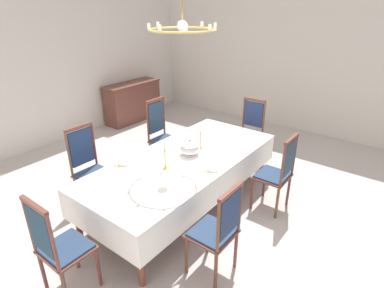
# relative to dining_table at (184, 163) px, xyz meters

# --- Properties ---
(ground) EXTENTS (7.54, 7.07, 0.04)m
(ground) POSITION_rel_dining_table_xyz_m (0.00, -0.08, -0.69)
(ground) COLOR #B6B0AA
(back_wall) EXTENTS (7.54, 0.08, 3.02)m
(back_wall) POSITION_rel_dining_table_xyz_m (0.00, 3.50, 0.84)
(back_wall) COLOR silver
(back_wall) RESTS_ON ground
(right_wall) EXTENTS (0.08, 7.07, 3.02)m
(right_wall) POSITION_rel_dining_table_xyz_m (3.81, -0.08, 0.84)
(right_wall) COLOR silver
(right_wall) RESTS_ON ground
(dining_table) EXTENTS (2.85, 1.24, 0.74)m
(dining_table) POSITION_rel_dining_table_xyz_m (0.00, 0.00, 0.00)
(dining_table) COLOR brown
(dining_table) RESTS_ON ground
(tablecloth) EXTENTS (2.87, 1.26, 0.39)m
(tablecloth) POSITION_rel_dining_table_xyz_m (0.00, -0.00, -0.02)
(tablecloth) COLOR white
(tablecloth) RESTS_ON dining_table
(chair_south_a) EXTENTS (0.44, 0.42, 1.08)m
(chair_south_a) POSITION_rel_dining_table_xyz_m (-0.75, -1.02, -0.11)
(chair_south_a) COLOR brown
(chair_south_a) RESTS_ON ground
(chair_north_a) EXTENTS (0.44, 0.42, 1.15)m
(chair_north_a) POSITION_rel_dining_table_xyz_m (-0.75, 1.03, -0.08)
(chair_north_a) COLOR brown
(chair_north_a) RESTS_ON ground
(chair_south_b) EXTENTS (0.44, 0.42, 1.10)m
(chair_south_b) POSITION_rel_dining_table_xyz_m (0.69, -1.02, -0.10)
(chair_south_b) COLOR brown
(chair_south_b) RESTS_ON ground
(chair_north_b) EXTENTS (0.44, 0.42, 1.18)m
(chair_north_b) POSITION_rel_dining_table_xyz_m (0.69, 1.03, -0.07)
(chair_north_b) COLOR brown
(chair_north_b) RESTS_ON ground
(chair_head_west) EXTENTS (0.42, 0.44, 1.11)m
(chair_head_west) POSITION_rel_dining_table_xyz_m (-1.83, -0.00, -0.09)
(chair_head_west) COLOR brown
(chair_head_west) RESTS_ON ground
(chair_head_east) EXTENTS (0.42, 0.44, 1.09)m
(chair_head_east) POSITION_rel_dining_table_xyz_m (1.83, -0.00, -0.10)
(chair_head_east) COLOR brown
(chair_head_east) RESTS_ON ground
(soup_tureen) EXTENTS (0.27, 0.27, 0.22)m
(soup_tureen) POSITION_rel_dining_table_xyz_m (0.13, 0.00, 0.18)
(soup_tureen) COLOR white
(soup_tureen) RESTS_ON tablecloth
(candlestick_west) EXTENTS (0.07, 0.07, 0.36)m
(candlestick_west) POSITION_rel_dining_table_xyz_m (-0.36, 0.00, 0.22)
(candlestick_west) COLOR gold
(candlestick_west) RESTS_ON tablecloth
(candlestick_east) EXTENTS (0.07, 0.07, 0.36)m
(candlestick_east) POSITION_rel_dining_table_xyz_m (0.36, 0.00, 0.21)
(candlestick_east) COLOR gold
(candlestick_east) RESTS_ON tablecloth
(bowl_near_left) EXTENTS (0.16, 0.16, 0.03)m
(bowl_near_left) POSITION_rel_dining_table_xyz_m (-0.04, -0.48, 0.09)
(bowl_near_left) COLOR white
(bowl_near_left) RESTS_ON tablecloth
(bowl_near_right) EXTENTS (0.16, 0.16, 0.04)m
(bowl_near_right) POSITION_rel_dining_table_xyz_m (-0.59, 0.50, 0.09)
(bowl_near_right) COLOR white
(bowl_near_right) RESTS_ON tablecloth
(bowl_far_left) EXTENTS (0.16, 0.16, 0.03)m
(bowl_far_left) POSITION_rel_dining_table_xyz_m (0.86, 0.51, 0.09)
(bowl_far_left) COLOR white
(bowl_far_left) RESTS_ON tablecloth
(spoon_primary) EXTENTS (0.05, 0.18, 0.01)m
(spoon_primary) POSITION_rel_dining_table_xyz_m (-0.14, -0.46, 0.08)
(spoon_primary) COLOR gold
(spoon_primary) RESTS_ON tablecloth
(spoon_secondary) EXTENTS (0.03, 0.18, 0.01)m
(spoon_secondary) POSITION_rel_dining_table_xyz_m (-0.70, 0.52, 0.08)
(spoon_secondary) COLOR gold
(spoon_secondary) RESTS_ON tablecloth
(sideboard) EXTENTS (1.44, 0.48, 0.90)m
(sideboard) POSITION_rel_dining_table_xyz_m (2.01, 3.18, -0.22)
(sideboard) COLOR brown
(sideboard) RESTS_ON ground
(chandelier) EXTENTS (0.77, 0.77, 0.66)m
(chandelier) POSITION_rel_dining_table_xyz_m (-0.00, -0.00, 1.67)
(chandelier) COLOR gold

